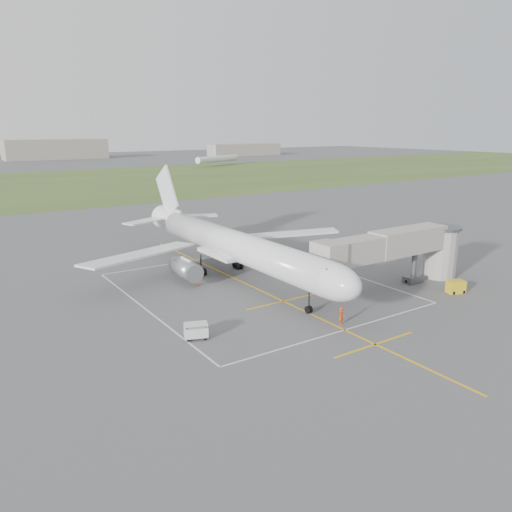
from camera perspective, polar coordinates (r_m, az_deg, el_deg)
ground at (r=64.90m, az=-2.16°, el=-2.72°), size 700.00×700.00×0.00m
grass_strip at (r=186.70m, az=-23.78°, el=7.38°), size 700.00×120.00×0.02m
apron_markings at (r=60.25m, az=0.75°, el=-4.07°), size 28.20×60.00×0.01m
airliner at (r=64.36m, az=-2.55°, el=1.18°), size 38.93×46.75×13.52m
jet_bridge at (r=63.82m, az=16.50°, el=0.80°), size 23.40×5.00×7.20m
gpu_unit at (r=64.19m, az=21.87°, el=-3.29°), size 2.31×1.92×1.50m
baggage_cart at (r=47.33m, az=-6.88°, el=-8.51°), size 2.51×2.00×1.52m
ramp_worker_nose at (r=50.88m, az=9.73°, el=-6.77°), size 0.80×0.70×1.84m
ramp_worker_wing at (r=62.69m, az=-6.92°, el=-2.51°), size 1.14×1.02×1.94m
distant_aircraft at (r=222.70m, az=-24.28°, el=9.21°), size 210.26×36.68×8.85m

